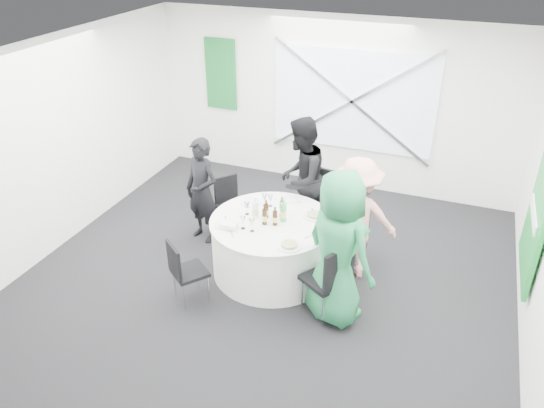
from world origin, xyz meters
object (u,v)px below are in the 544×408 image
(person_woman_pink, at_px, (356,219))
(chair_front_right, at_px, (331,276))
(banquet_table, at_px, (272,246))
(chair_back_right, at_px, (354,232))
(person_man_back_left, at_px, (202,191))
(chair_back, at_px, (315,197))
(person_man_back, at_px, (301,179))
(person_woman_green, at_px, (338,249))
(chair_front_left, at_px, (183,268))
(clear_water_bottle, at_px, (255,210))
(green_water_bottle, at_px, (283,212))
(chair_back_left, at_px, (230,201))

(person_woman_pink, bearing_deg, chair_front_right, 68.48)
(banquet_table, height_order, chair_front_right, chair_front_right)
(chair_front_right, height_order, person_woman_pink, person_woman_pink)
(chair_back_right, xyz_separation_m, person_man_back_left, (-2.13, -0.10, 0.25))
(chair_back, xyz_separation_m, person_man_back, (-0.19, -0.10, 0.30))
(chair_back_right, bearing_deg, person_man_back_left, -115.66)
(banquet_table, bearing_deg, person_man_back_left, 161.15)
(person_woman_green, bearing_deg, chair_front_left, 42.16)
(chair_front_right, xyz_separation_m, clear_water_bottle, (-1.15, 0.59, 0.30))
(person_woman_green, relative_size, green_water_bottle, 5.92)
(chair_back_right, relative_size, person_woman_pink, 0.53)
(banquet_table, height_order, chair_back, chair_back)
(person_man_back, bearing_deg, green_water_bottle, 7.62)
(person_woman_pink, bearing_deg, person_man_back, -54.74)
(green_water_bottle, distance_m, clear_water_bottle, 0.35)
(chair_back_left, height_order, person_man_back_left, person_man_back_left)
(chair_back_left, xyz_separation_m, person_man_back, (0.97, 0.28, 0.39))
(chair_front_right, bearing_deg, person_man_back, -118.23)
(person_woman_pink, distance_m, clear_water_bottle, 1.25)
(chair_back, bearing_deg, person_woman_pink, -34.78)
(person_man_back_left, xyz_separation_m, green_water_bottle, (1.32, -0.36, 0.13))
(banquet_table, xyz_separation_m, person_woman_green, (0.98, -0.54, 0.54))
(chair_front_right, xyz_separation_m, chair_front_left, (-1.68, -0.35, -0.09))
(person_woman_pink, bearing_deg, green_water_bottle, -0.36)
(chair_back_right, distance_m, person_man_back_left, 2.15)
(chair_back_right, bearing_deg, chair_back_left, -125.21)
(person_man_back_left, bearing_deg, chair_back_left, 70.91)
(chair_back, distance_m, person_woman_green, 1.85)
(chair_back, bearing_deg, chair_front_right, -56.13)
(chair_front_right, bearing_deg, person_man_back_left, -82.66)
(chair_back_right, distance_m, chair_front_left, 2.23)
(person_man_back_left, height_order, person_woman_green, person_woman_green)
(chair_back_left, relative_size, clear_water_bottle, 2.88)
(chair_back_left, height_order, clear_water_bottle, clear_water_bottle)
(person_woman_pink, xyz_separation_m, person_woman_green, (0.01, -0.87, 0.11))
(chair_back, height_order, chair_back_right, chair_back)
(chair_back_left, height_order, person_man_back, person_man_back)
(chair_back_right, relative_size, person_man_back_left, 0.57)
(chair_front_right, xyz_separation_m, person_woman_green, (0.05, 0.06, 0.34))
(chair_back, distance_m, person_man_back_left, 1.60)
(person_man_back_left, height_order, person_man_back, person_man_back)
(chair_back, bearing_deg, person_man_back_left, -141.91)
(banquet_table, height_order, chair_back_left, chair_back_left)
(chair_front_left, xyz_separation_m, person_man_back_left, (-0.45, 1.36, 0.27))
(chair_back_left, xyz_separation_m, green_water_bottle, (1.07, -0.68, 0.40))
(person_man_back, xyz_separation_m, green_water_bottle, (0.10, -0.97, 0.00))
(chair_front_left, relative_size, person_man_back, 0.47)
(green_water_bottle, bearing_deg, clear_water_bottle, -169.76)
(banquet_table, height_order, chair_back_right, chair_back_right)
(chair_front_right, distance_m, green_water_bottle, 1.08)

